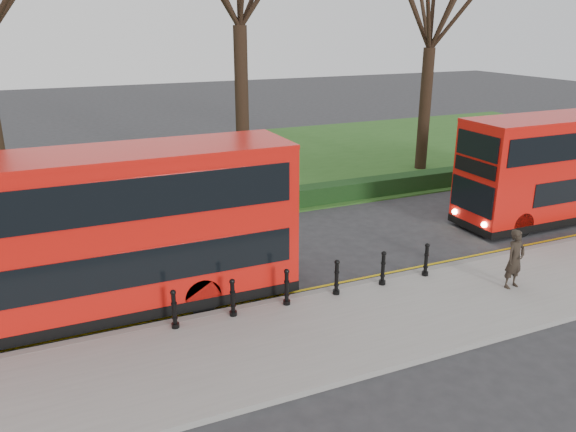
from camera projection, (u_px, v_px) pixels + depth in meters
name	position (u px, v px, depth m)	size (l,w,h in m)	color
ground	(293.00, 284.00, 16.87)	(120.00, 120.00, 0.00)	#28282B
pavement	(342.00, 329.00, 14.25)	(60.00, 4.00, 0.15)	gray
kerb	(307.00, 296.00, 15.98)	(60.00, 0.25, 0.16)	slate
grass_verge	(177.00, 170.00, 29.83)	(60.00, 18.00, 0.06)	#27501A
hedge	(224.00, 207.00, 22.62)	(60.00, 0.90, 0.80)	black
yellow_line_outer	(303.00, 294.00, 16.26)	(60.00, 0.10, 0.01)	yellow
yellow_line_inner	(300.00, 291.00, 16.44)	(60.00, 0.10, 0.01)	yellow
tree_right	(433.00, 5.00, 27.39)	(7.28, 7.28, 11.37)	black
bollard_row	(312.00, 283.00, 15.48)	(7.83, 0.15, 1.00)	black
bus_lead	(86.00, 237.00, 14.45)	(11.03, 2.53, 4.39)	red
bus_rear	(576.00, 166.00, 22.20)	(10.36, 2.38, 4.12)	red
pedestrian	(515.00, 259.00, 16.07)	(0.64, 0.42, 1.76)	black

